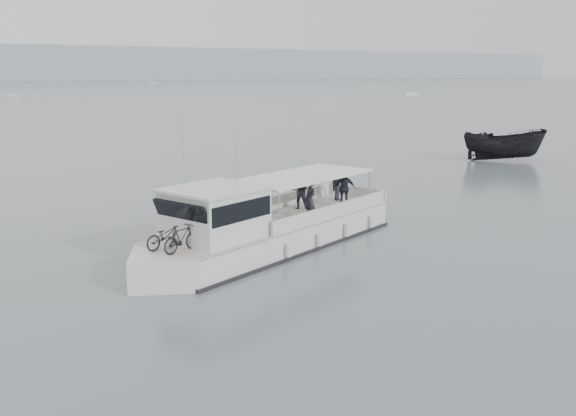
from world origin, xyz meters
TOP-DOWN VIEW (x-y plane):
  - ground at (0.00, 0.00)m, footprint 1400.00×1400.00m
  - tour_boat at (0.84, 0.30)m, footprint 13.64×7.36m
  - dark_motorboat at (31.26, 13.68)m, footprint 7.01×5.81m

SIDE VIEW (x-z plane):
  - ground at x=0.00m, z-range 0.00..0.00m
  - tour_boat at x=0.84m, z-range -1.96..3.87m
  - dark_motorboat at x=31.26m, z-range 0.00..2.60m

